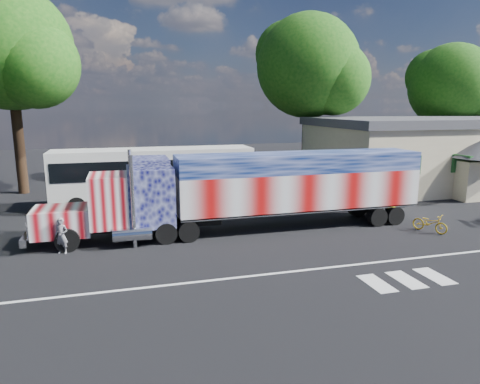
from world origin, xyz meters
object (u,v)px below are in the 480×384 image
object	(u,v)px
semi_truck	(255,189)
tree_nw_a	(12,49)
tree_ne_a	(310,67)
coach_bus	(155,176)
tree_far_ne	(453,87)
bicycle	(430,223)
woman	(61,236)

from	to	relation	value
semi_truck	tree_nw_a	world-z (taller)	tree_nw_a
semi_truck	tree_ne_a	xyz separation A→B (m)	(9.42, 14.64, 7.22)
semi_truck	coach_bus	world-z (taller)	semi_truck
tree_far_ne	bicycle	bearing A→B (deg)	-132.40
tree_nw_a	tree_ne_a	bearing A→B (deg)	3.85
woman	tree_nw_a	world-z (taller)	tree_nw_a
woman	bicycle	size ratio (longest dim) A/B	0.89
tree_ne_a	tree_far_ne	world-z (taller)	tree_ne_a
semi_truck	bicycle	bearing A→B (deg)	-17.96
tree_nw_a	semi_truck	bearing A→B (deg)	-45.45
tree_ne_a	semi_truck	bearing A→B (deg)	-122.77
woman	tree_nw_a	bearing A→B (deg)	127.54
coach_bus	semi_truck	bearing A→B (deg)	-57.99
tree_nw_a	tree_far_ne	bearing A→B (deg)	3.13
bicycle	tree_nw_a	size ratio (longest dim) A/B	0.12
coach_bus	tree_far_ne	distance (m)	30.59
semi_truck	bicycle	distance (m)	8.78
woman	tree_far_ne	xyz separation A→B (m)	(33.33, 16.35, 7.14)
bicycle	tree_nw_a	distance (m)	28.01
tree_far_ne	tree_nw_a	distance (m)	37.54
woman	tree_ne_a	size ratio (longest dim) A/B	0.11
semi_truck	tree_far_ne	bearing A→B (deg)	31.78
woman	tree_ne_a	world-z (taller)	tree_ne_a
coach_bus	tree_far_ne	bearing A→B (deg)	16.04
tree_far_ne	tree_nw_a	size ratio (longest dim) A/B	0.85
semi_truck	coach_bus	xyz separation A→B (m)	(-4.31, 6.90, -0.27)
coach_bus	woman	size ratio (longest dim) A/B	7.93
coach_bus	woman	distance (m)	9.31
woman	tree_far_ne	distance (m)	37.81
semi_truck	coach_bus	distance (m)	8.14
coach_bus	tree_ne_a	xyz separation A→B (m)	(13.74, 7.74, 7.49)
tree_far_ne	tree_ne_a	bearing A→B (deg)	-177.95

